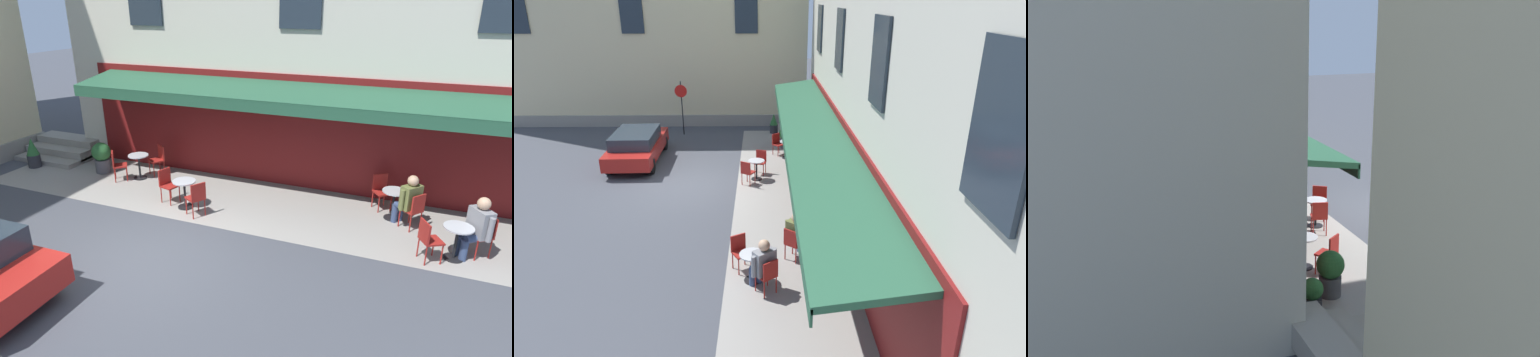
{
  "view_description": "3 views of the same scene",
  "coord_description": "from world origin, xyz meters",
  "views": [
    {
      "loc": [
        -5.07,
        6.37,
        4.97
      ],
      "look_at": [
        -1.19,
        -3.18,
        0.82
      ],
      "focal_mm": 30.69,
      "sensor_mm": 36.0,
      "label": 1
    },
    {
      "loc": [
        -15.04,
        -2.72,
        6.39
      ],
      "look_at": [
        -1.49,
        -2.97,
        0.85
      ],
      "focal_mm": 31.59,
      "sensor_mm": 36.0,
      "label": 2
    },
    {
      "loc": [
        13.91,
        -8.25,
        5.53
      ],
      "look_at": [
        -0.61,
        -2.99,
        1.07
      ],
      "focal_mm": 40.56,
      "sensor_mm": 36.0,
      "label": 3
    }
  ],
  "objects": [
    {
      "name": "cafe_table_mid_terrace",
      "position": [
        -4.54,
        -3.88,
        0.49
      ],
      "size": [
        0.6,
        0.6,
        0.75
      ],
      "color": "black",
      "rests_on": "ground_plane"
    },
    {
      "name": "cafe_table_streetside",
      "position": [
        2.85,
        -3.76,
        0.49
      ],
      "size": [
        0.6,
        0.6,
        0.75
      ],
      "color": "black",
      "rests_on": "ground_plane"
    },
    {
      "name": "cafe_chair_red_facing_street",
      "position": [
        3.35,
        -3.37,
        0.55
      ],
      "size": [
        0.56,
        0.56,
        0.91
      ],
      "color": "maroon",
      "rests_on": "ground_plane"
    },
    {
      "name": "cafe_table_far_end",
      "position": [
        -5.93,
        -2.46,
        0.49
      ],
      "size": [
        0.6,
        0.6,
        0.75
      ],
      "color": "black",
      "rests_on": "ground_plane"
    },
    {
      "name": "back_alley_steps",
      "position": [
        6.6,
        -4.59,
        0.24
      ],
      "size": [
        2.4,
        1.75,
        0.6
      ],
      "color": "gray",
      "rests_on": "ground_plane"
    },
    {
      "name": "cafe_chair_red_corner_left",
      "position": [
        -4.17,
        -4.39,
        0.55
      ],
      "size": [
        0.56,
        0.56,
        0.91
      ],
      "color": "maroon",
      "rests_on": "ground_plane"
    },
    {
      "name": "parked_car_red",
      "position": [
        2.55,
        2.38,
        0.71
      ],
      "size": [
        4.35,
        1.91,
        1.33
      ],
      "color": "#A81E19",
      "rests_on": "ground_plane"
    },
    {
      "name": "cafe_chair_red_back_row",
      "position": [
        1.14,
        -2.66,
        0.55
      ],
      "size": [
        0.49,
        0.49,
        0.91
      ],
      "color": "maroon",
      "rests_on": "ground_plane"
    },
    {
      "name": "potted_plant_entrance_right",
      "position": [
        4.25,
        -3.76,
        0.53
      ],
      "size": [
        0.58,
        0.58,
        0.96
      ],
      "color": "#4C4C51",
      "rests_on": "ground_plane"
    },
    {
      "name": "seated_companion_in_grey",
      "position": [
        -6.27,
        -2.7,
        0.72
      ],
      "size": [
        0.68,
        0.66,
        1.35
      ],
      "color": "navy",
      "rests_on": "ground_plane"
    },
    {
      "name": "potted_plant_by_steps",
      "position": [
        4.74,
        -4.35,
        0.36
      ],
      "size": [
        0.43,
        0.43,
        0.69
      ],
      "color": "#2D2D33",
      "rests_on": "ground_plane"
    },
    {
      "name": "cafe_chair_red_corner_right",
      "position": [
        -5.03,
        -3.48,
        0.55
      ],
      "size": [
        0.56,
        0.56,
        0.91
      ],
      "color": "maroon",
      "rests_on": "ground_plane"
    },
    {
      "name": "ground_plane",
      "position": [
        0.0,
        0.0,
        0.0
      ],
      "size": [
        70.0,
        70.0,
        0.0
      ],
      "primitive_type": "plane",
      "color": "#42444C"
    },
    {
      "name": "cafe_chair_red_by_window",
      "position": [
        -0.01,
        -2.17,
        0.55
      ],
      "size": [
        0.55,
        0.55,
        0.91
      ],
      "color": "maroon",
      "rests_on": "ground_plane"
    },
    {
      "name": "seated_patron_in_olive",
      "position": [
        -4.86,
        -3.62,
        0.7
      ],
      "size": [
        0.65,
        0.63,
        1.31
      ],
      "color": "navy",
      "rests_on": "ground_plane"
    },
    {
      "name": "cafe_chair_red_near_door",
      "position": [
        -5.38,
        -2.15,
        0.55
      ],
      "size": [
        0.54,
        0.54,
        0.91
      ],
      "color": "maroon",
      "rests_on": "ground_plane"
    },
    {
      "name": "cafe_table_near_entrance",
      "position": [
        0.53,
        -2.5,
        0.49
      ],
      "size": [
        0.6,
        0.6,
        0.75
      ],
      "color": "black",
      "rests_on": "ground_plane"
    },
    {
      "name": "cafe_chair_red_under_awning",
      "position": [
        2.51,
        -4.29,
        0.55
      ],
      "size": [
        0.55,
        0.55,
        0.91
      ],
      "color": "maroon",
      "rests_on": "ground_plane"
    },
    {
      "name": "cafe_chair_red_kerbside",
      "position": [
        -6.44,
        -2.83,
        0.55
      ],
      "size": [
        0.56,
        0.56,
        0.91
      ],
      "color": "maroon",
      "rests_on": "ground_plane"
    },
    {
      "name": "sidewalk_cafe_terrace",
      "position": [
        -3.25,
        -3.4,
        0.0
      ],
      "size": [
        20.5,
        3.2,
        0.01
      ],
      "primitive_type": "cube",
      "color": "gray",
      "rests_on": "ground_plane"
    },
    {
      "name": "potted_plant_under_sign",
      "position": [
        6.63,
        -3.3,
        0.47
      ],
      "size": [
        0.4,
        0.4,
        0.97
      ],
      "color": "#2D2D33",
      "rests_on": "ground_plane"
    }
  ]
}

